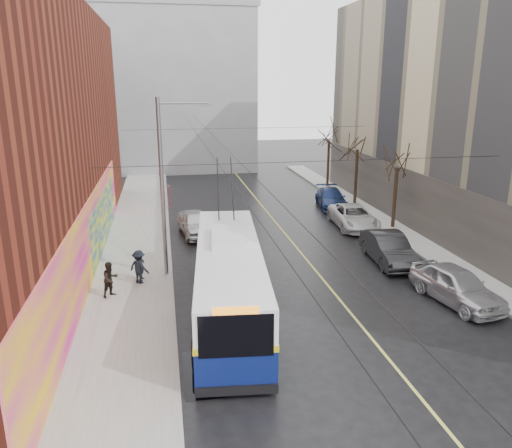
{
  "coord_description": "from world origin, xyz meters",
  "views": [
    {
      "loc": [
        -6.17,
        -14.4,
        9.69
      ],
      "look_at": [
        -1.87,
        8.65,
        2.97
      ],
      "focal_mm": 35.0,
      "sensor_mm": 36.0,
      "label": 1
    }
  ],
  "objects_px": {
    "parked_car_b": "(388,248)",
    "streetlight_pole": "(165,184)",
    "tree_far": "(329,133)",
    "pedestrian_b": "(110,279)",
    "parked_car_d": "(331,198)",
    "tree_near": "(398,156)",
    "parked_car_a": "(456,285)",
    "pedestrian_c": "(139,267)",
    "parked_car_c": "(353,217)",
    "trolleybus": "(229,278)",
    "pedestrian_a": "(141,265)",
    "following_car": "(195,223)",
    "tree_mid": "(358,140)"
  },
  "relations": [
    {
      "from": "parked_car_d",
      "to": "parked_car_a",
      "type": "bearing_deg",
      "value": -82.17
    },
    {
      "from": "trolleybus",
      "to": "pedestrian_a",
      "type": "xyz_separation_m",
      "value": [
        -3.87,
        4.25,
        -0.7
      ]
    },
    {
      "from": "tree_far",
      "to": "parked_car_c",
      "type": "height_order",
      "value": "tree_far"
    },
    {
      "from": "parked_car_b",
      "to": "streetlight_pole",
      "type": "bearing_deg",
      "value": -176.32
    },
    {
      "from": "tree_mid",
      "to": "parked_car_a",
      "type": "relative_size",
      "value": 1.37
    },
    {
      "from": "parked_car_c",
      "to": "following_car",
      "type": "xyz_separation_m",
      "value": [
        -10.79,
        0.21,
        0.04
      ]
    },
    {
      "from": "tree_mid",
      "to": "parked_car_a",
      "type": "height_order",
      "value": "tree_mid"
    },
    {
      "from": "parked_car_a",
      "to": "parked_car_c",
      "type": "bearing_deg",
      "value": 80.9
    },
    {
      "from": "streetlight_pole",
      "to": "parked_car_b",
      "type": "height_order",
      "value": "streetlight_pole"
    },
    {
      "from": "streetlight_pole",
      "to": "trolleybus",
      "type": "xyz_separation_m",
      "value": [
        2.47,
        -4.83,
        -3.21
      ]
    },
    {
      "from": "tree_near",
      "to": "pedestrian_a",
      "type": "bearing_deg",
      "value": -158.3
    },
    {
      "from": "parked_car_c",
      "to": "parked_car_d",
      "type": "relative_size",
      "value": 1.08
    },
    {
      "from": "tree_near",
      "to": "following_car",
      "type": "distance_m",
      "value": 14.0
    },
    {
      "from": "trolleybus",
      "to": "pedestrian_b",
      "type": "distance_m",
      "value": 5.78
    },
    {
      "from": "trolleybus",
      "to": "parked_car_d",
      "type": "relative_size",
      "value": 2.5
    },
    {
      "from": "trolleybus",
      "to": "parked_car_b",
      "type": "bearing_deg",
      "value": 32.08
    },
    {
      "from": "streetlight_pole",
      "to": "parked_car_d",
      "type": "relative_size",
      "value": 1.79
    },
    {
      "from": "trolleybus",
      "to": "parked_car_b",
      "type": "relative_size",
      "value": 2.52
    },
    {
      "from": "tree_far",
      "to": "parked_car_a",
      "type": "relative_size",
      "value": 1.34
    },
    {
      "from": "parked_car_c",
      "to": "pedestrian_a",
      "type": "xyz_separation_m",
      "value": [
        -14.01,
        -7.4,
        0.18
      ]
    },
    {
      "from": "tree_near",
      "to": "tree_far",
      "type": "xyz_separation_m",
      "value": [
        0.0,
        14.0,
        0.17
      ]
    },
    {
      "from": "tree_near",
      "to": "streetlight_pole",
      "type": "bearing_deg",
      "value": -158.38
    },
    {
      "from": "pedestrian_b",
      "to": "pedestrian_c",
      "type": "height_order",
      "value": "pedestrian_c"
    },
    {
      "from": "tree_far",
      "to": "parked_car_a",
      "type": "distance_m",
      "value": 26.03
    },
    {
      "from": "trolleybus",
      "to": "tree_near",
      "type": "bearing_deg",
      "value": 46.11
    },
    {
      "from": "tree_far",
      "to": "pedestrian_b",
      "type": "relative_size",
      "value": 3.98
    },
    {
      "from": "parked_car_c",
      "to": "pedestrian_b",
      "type": "height_order",
      "value": "pedestrian_b"
    },
    {
      "from": "trolleybus",
      "to": "following_car",
      "type": "height_order",
      "value": "trolleybus"
    },
    {
      "from": "trolleybus",
      "to": "parked_car_a",
      "type": "bearing_deg",
      "value": 1.53
    },
    {
      "from": "parked_car_a",
      "to": "pedestrian_b",
      "type": "bearing_deg",
      "value": 158.58
    },
    {
      "from": "streetlight_pole",
      "to": "tree_near",
      "type": "distance_m",
      "value": 16.28
    },
    {
      "from": "trolleybus",
      "to": "parked_car_d",
      "type": "xyz_separation_m",
      "value": [
        10.5,
        17.37,
        -0.91
      ]
    },
    {
      "from": "tree_far",
      "to": "following_car",
      "type": "distance_m",
      "value": 19.1
    },
    {
      "from": "tree_near",
      "to": "parked_car_d",
      "type": "distance_m",
      "value": 8.1
    },
    {
      "from": "parked_car_d",
      "to": "tree_near",
      "type": "bearing_deg",
      "value": -62.96
    },
    {
      "from": "tree_far",
      "to": "trolleybus",
      "type": "relative_size",
      "value": 0.52
    },
    {
      "from": "pedestrian_c",
      "to": "pedestrian_b",
      "type": "bearing_deg",
      "value": 83.83
    },
    {
      "from": "parked_car_c",
      "to": "pedestrian_b",
      "type": "distance_m",
      "value": 17.82
    },
    {
      "from": "parked_car_d",
      "to": "pedestrian_a",
      "type": "xyz_separation_m",
      "value": [
        -14.36,
        -13.13,
        0.21
      ]
    },
    {
      "from": "parked_car_b",
      "to": "pedestrian_b",
      "type": "xyz_separation_m",
      "value": [
        -14.63,
        -2.21,
        0.15
      ]
    },
    {
      "from": "tree_near",
      "to": "trolleybus",
      "type": "xyz_separation_m",
      "value": [
        -12.67,
        -10.83,
        -3.34
      ]
    },
    {
      "from": "following_car",
      "to": "parked_car_c",
      "type": "bearing_deg",
      "value": -8.54
    },
    {
      "from": "streetlight_pole",
      "to": "pedestrian_c",
      "type": "distance_m",
      "value": 4.24
    },
    {
      "from": "pedestrian_a",
      "to": "parked_car_b",
      "type": "bearing_deg",
      "value": -76.47
    },
    {
      "from": "parked_car_c",
      "to": "pedestrian_a",
      "type": "height_order",
      "value": "pedestrian_a"
    },
    {
      "from": "streetlight_pole",
      "to": "parked_car_c",
      "type": "xyz_separation_m",
      "value": [
        12.61,
        6.82,
        -4.09
      ]
    },
    {
      "from": "trolleybus",
      "to": "parked_car_b",
      "type": "distance_m",
      "value": 10.61
    },
    {
      "from": "tree_near",
      "to": "parked_car_b",
      "type": "distance_m",
      "value": 8.05
    },
    {
      "from": "trolleybus",
      "to": "pedestrian_a",
      "type": "distance_m",
      "value": 5.79
    },
    {
      "from": "parked_car_a",
      "to": "pedestrian_c",
      "type": "relative_size",
      "value": 2.93
    }
  ]
}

